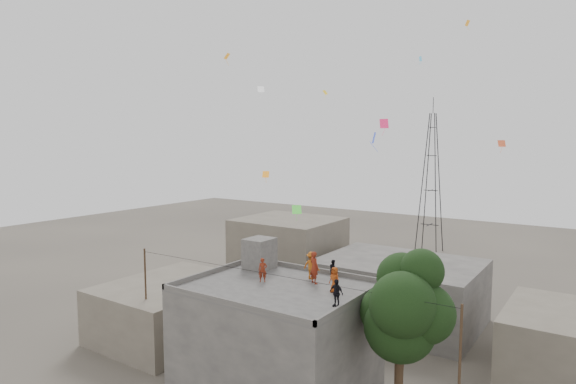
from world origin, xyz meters
name	(u,v)px	position (x,y,z in m)	size (l,w,h in m)	color
main_building	(276,338)	(0.00, 0.00, 3.05)	(10.00, 8.00, 6.10)	#4E4B49
parapet	(276,284)	(0.00, 0.00, 6.25)	(10.00, 8.00, 0.30)	#4E4B49
stair_head_box	(259,254)	(-3.20, 2.60, 7.10)	(1.60, 1.80, 2.00)	#4E4B49
neighbor_west	(171,309)	(-11.00, 2.00, 2.00)	(8.00, 10.00, 4.00)	#645B4F
neighbor_north	(399,292)	(2.00, 14.00, 2.50)	(12.00, 9.00, 5.00)	#4E4B49
neighbor_northwest	(289,255)	(-10.00, 16.00, 3.50)	(9.00, 8.00, 7.00)	#645B4F
neighbor_east	(570,349)	(14.00, 10.00, 2.20)	(7.00, 8.00, 4.40)	#645B4F
tree	(404,309)	(7.37, 0.60, 6.10)	(4.90, 4.60, 9.10)	black
utility_line	(271,334)	(0.50, -1.25, 3.83)	(20.12, 0.62, 7.40)	black
transmission_tower	(431,183)	(-4.00, 40.00, 9.07)	(2.97, 2.97, 20.01)	black
person_red_adult	(314,267)	(1.44, 1.79, 7.05)	(0.69, 0.45, 1.89)	maroon
person_orange_child	(335,280)	(3.24, 0.96, 6.81)	(0.69, 0.45, 1.42)	#9F3D12
person_dark_child	(333,269)	(1.84, 3.35, 6.67)	(0.55, 0.43, 1.14)	black
person_dark_adult	(336,293)	(4.40, -0.99, 6.80)	(0.82, 0.34, 1.40)	black
person_orange_adult	(312,265)	(0.82, 2.49, 6.93)	(1.07, 0.62, 1.66)	#AD5513
person_red_child	(263,270)	(-1.23, 0.35, 6.81)	(0.52, 0.34, 1.42)	maroon
kites	(345,115)	(1.08, 6.16, 16.02)	(17.73, 14.46, 12.56)	orange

